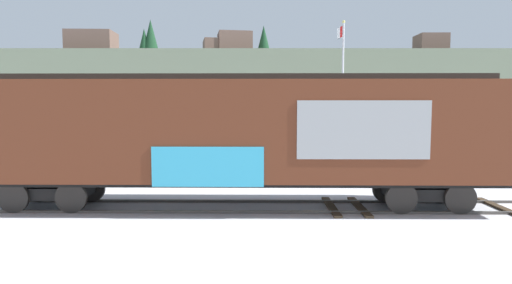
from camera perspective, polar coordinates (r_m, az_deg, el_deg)
ground_plane at (r=13.31m, az=-4.89°, el=-8.75°), size 260.00×260.00×0.00m
track at (r=13.24m, az=1.83°, el=-8.63°), size 60.01×2.60×0.08m
freight_car at (r=12.92m, az=-2.38°, el=1.34°), size 16.37×3.04×4.09m
flagpole at (r=26.00m, az=11.67°, el=8.78°), size 0.23×1.30×8.11m
hillside at (r=74.63m, az=-0.71°, el=6.61°), size 134.62×35.27×15.73m
parked_car_green at (r=21.31m, az=-16.92°, el=-1.55°), size 4.40×1.98×1.71m
parked_car_tan at (r=19.70m, az=1.78°, el=-1.75°), size 4.68×2.26×1.72m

